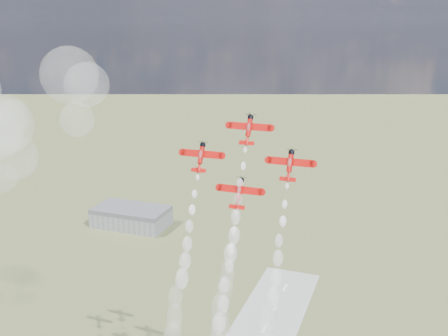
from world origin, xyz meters
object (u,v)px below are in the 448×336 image
Objects in this scene: plane_lead at (249,129)px; plane_slot at (239,193)px; plane_right at (290,165)px; plane_left at (201,157)px; hangar at (131,217)px.

plane_slot is at bearing -90.00° from plane_lead.
plane_lead is 1.00× the size of plane_right.
plane_lead reaches higher than plane_left.
hangar is 4.00× the size of plane_lead.
plane_lead is 15.90m from plane_left.
plane_slot is at bearing -17.52° from plane_left.
plane_lead is 1.00× the size of plane_left.
plane_right is at bearing 17.52° from plane_slot.
plane_right is (13.02, -4.11, -8.14)m from plane_lead.
plane_slot is (-13.02, -4.11, -8.14)m from plane_right.
plane_left reaches higher than hangar.
plane_left is 1.00× the size of plane_slot.
plane_left reaches higher than plane_slot.
plane_slot is (131.47, -164.75, 84.13)m from hangar.
plane_left is at bearing -162.48° from plane_lead.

